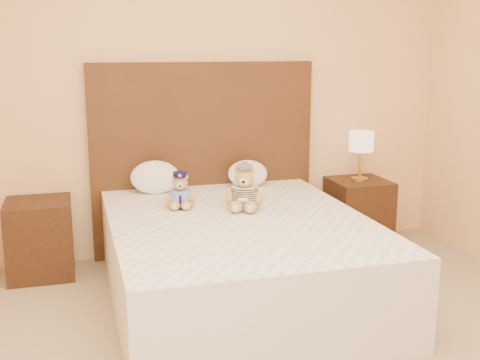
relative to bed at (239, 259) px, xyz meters
name	(u,v)px	position (x,y,z in m)	size (l,w,h in m)	color
room_walls	(281,5)	(0.00, -0.74, 1.53)	(4.04, 4.52, 2.72)	#F1BE83
bed	(239,259)	(0.00, 0.00, 0.00)	(1.60, 2.00, 0.55)	white
headboard	(204,159)	(0.00, 1.01, 0.47)	(1.75, 0.08, 1.50)	#4B2816
nightstand_left	(40,238)	(-1.25, 0.80, 0.00)	(0.45, 0.45, 0.55)	#3B2012
nightstand_right	(358,213)	(1.25, 0.80, 0.00)	(0.45, 0.45, 0.55)	#3B2012
lamp	(361,144)	(1.25, 0.80, 0.57)	(0.20, 0.20, 0.40)	gold
teddy_police	(180,190)	(-0.31, 0.35, 0.40)	(0.21, 0.20, 0.24)	#AE8644
teddy_prisoner	(244,188)	(0.09, 0.18, 0.42)	(0.26, 0.25, 0.30)	#AE8644
pillow_left	(155,176)	(-0.41, 0.83, 0.40)	(0.36, 0.24, 0.26)	white
pillow_right	(248,172)	(0.31, 0.83, 0.39)	(0.31, 0.20, 0.22)	white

